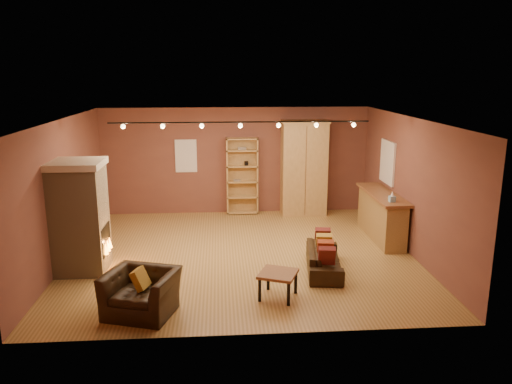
{
  "coord_description": "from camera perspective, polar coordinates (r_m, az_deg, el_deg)",
  "views": [
    {
      "loc": [
        -0.43,
        -9.76,
        3.7
      ],
      "look_at": [
        0.31,
        0.2,
        1.28
      ],
      "focal_mm": 35.0,
      "sensor_mm": 36.0,
      "label": 1
    }
  ],
  "objects": [
    {
      "name": "right_window",
      "position": [
        11.99,
        14.8,
        3.32
      ],
      "size": [
        0.05,
        0.9,
        1.0
      ],
      "primitive_type": "cube",
      "color": "white",
      "rests_on": "right_wall"
    },
    {
      "name": "back_wall",
      "position": [
        13.22,
        -2.34,
        3.58
      ],
      "size": [
        7.0,
        0.02,
        2.8
      ],
      "primitive_type": "cube",
      "color": "brown",
      "rests_on": "floor"
    },
    {
      "name": "track_rail",
      "position": [
        10.02,
        -1.8,
        7.79
      ],
      "size": [
        5.2,
        0.09,
        0.13
      ],
      "color": "black",
      "rests_on": "ceiling"
    },
    {
      "name": "coffee_table",
      "position": [
        8.44,
        2.54,
        -9.57
      ],
      "size": [
        0.77,
        0.77,
        0.45
      ],
      "rotation": [
        0.0,
        0.0,
        -0.39
      ],
      "color": "brown",
      "rests_on": "floor"
    },
    {
      "name": "bar_counter",
      "position": [
        11.62,
        14.13,
        -2.61
      ],
      "size": [
        0.59,
        2.2,
        1.05
      ],
      "color": "#A6844C",
      "rests_on": "floor"
    },
    {
      "name": "fireplace",
      "position": [
        9.88,
        -19.44,
        -2.68
      ],
      "size": [
        1.01,
        0.98,
        2.12
      ],
      "color": "tan",
      "rests_on": "floor"
    },
    {
      "name": "ceiling",
      "position": [
        9.81,
        -1.75,
        8.34
      ],
      "size": [
        7.0,
        7.0,
        0.0
      ],
      "primitive_type": "plane",
      "rotation": [
        3.14,
        0.0,
        0.0
      ],
      "color": "brown",
      "rests_on": "back_wall"
    },
    {
      "name": "armoire",
      "position": [
        13.11,
        5.48,
        2.76
      ],
      "size": [
        1.22,
        0.69,
        2.48
      ],
      "color": "tan",
      "rests_on": "floor"
    },
    {
      "name": "floor",
      "position": [
        10.44,
        -1.64,
        -7.14
      ],
      "size": [
        7.0,
        7.0,
        0.0
      ],
      "primitive_type": "plane",
      "color": "olive",
      "rests_on": "ground"
    },
    {
      "name": "right_wall",
      "position": [
        10.77,
        17.26,
        0.66
      ],
      "size": [
        0.02,
        6.5,
        2.8
      ],
      "primitive_type": "cube",
      "color": "brown",
      "rests_on": "floor"
    },
    {
      "name": "back_window",
      "position": [
        13.19,
        -8.01,
        4.1
      ],
      "size": [
        0.56,
        0.04,
        0.86
      ],
      "primitive_type": "cube",
      "color": "white",
      "rests_on": "back_wall"
    },
    {
      "name": "tissue_box",
      "position": [
        10.76,
        15.3,
        -0.62
      ],
      "size": [
        0.11,
        0.11,
        0.21
      ],
      "rotation": [
        0.0,
        0.0,
        0.05
      ],
      "color": "#87BAD8",
      "rests_on": "bar_counter"
    },
    {
      "name": "loveseat",
      "position": [
        9.59,
        7.8,
        -7.1
      ],
      "size": [
        0.67,
        1.62,
        0.7
      ],
      "rotation": [
        0.0,
        0.0,
        1.43
      ],
      "color": "black",
      "rests_on": "floor"
    },
    {
      "name": "armchair",
      "position": [
        8.08,
        -13.03,
        -10.39
      ],
      "size": [
        1.21,
        0.97,
        0.92
      ],
      "rotation": [
        0.0,
        0.0,
        -0.31
      ],
      "color": "black",
      "rests_on": "floor"
    },
    {
      "name": "bookcase",
      "position": [
        13.19,
        -1.6,
        1.93
      ],
      "size": [
        0.83,
        0.32,
        2.03
      ],
      "color": "tan",
      "rests_on": "floor"
    },
    {
      "name": "left_wall",
      "position": [
        10.48,
        -21.18,
        0.01
      ],
      "size": [
        0.02,
        6.5,
        2.8
      ],
      "primitive_type": "cube",
      "color": "brown",
      "rests_on": "floor"
    }
  ]
}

